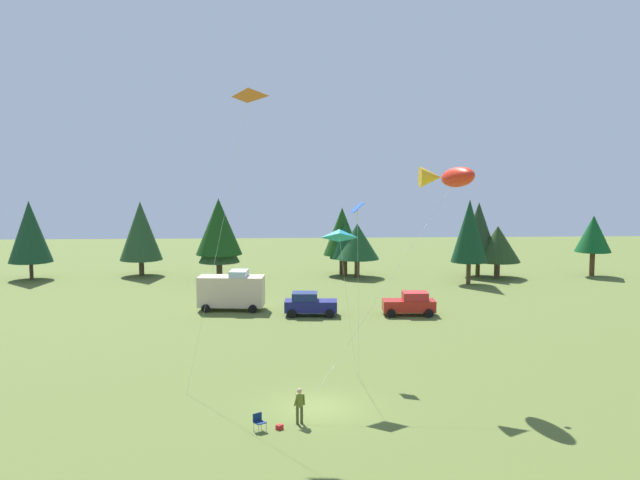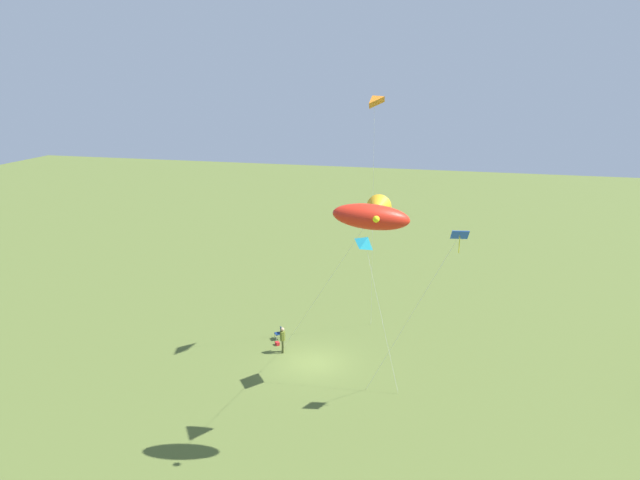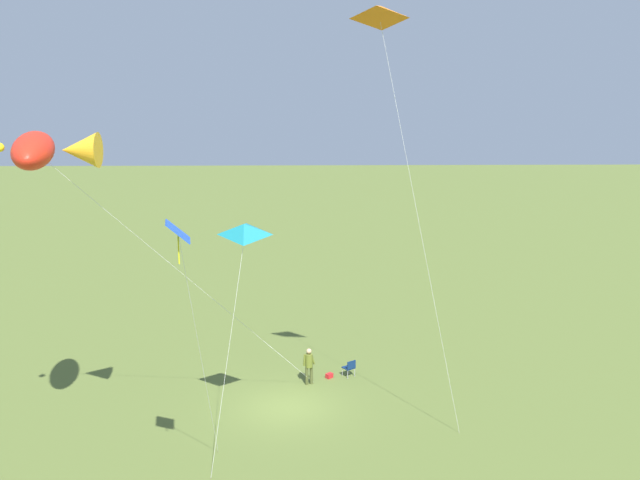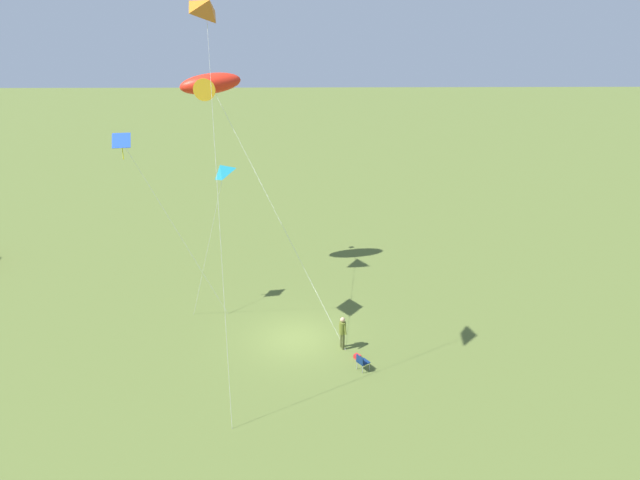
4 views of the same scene
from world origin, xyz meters
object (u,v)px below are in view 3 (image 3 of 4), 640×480
object	(u,v)px
kite_large_fish	(45,150)
kite_delta_teal	(244,231)
backpack_on_grass	(329,376)
kite_diamond_blue	(179,241)
person_kite_flyer	(309,363)
kite_delta_orange	(381,15)
folding_chair	(350,367)

from	to	relation	value
kite_large_fish	kite_delta_teal	bearing A→B (deg)	-168.61
backpack_on_grass	kite_diamond_blue	xyz separation A→B (m)	(4.76, 11.45, 9.23)
person_kite_flyer	kite_diamond_blue	xyz separation A→B (m)	(3.80, 10.76, 8.32)
person_kite_flyer	kite_delta_orange	distance (m)	16.07
kite_diamond_blue	kite_large_fish	bearing A→B (deg)	-36.09
folding_chair	kite_diamond_blue	size ratio (longest dim) A/B	0.08
kite_large_fish	kite_diamond_blue	size ratio (longest dim) A/B	1.24
person_kite_flyer	kite_delta_orange	xyz separation A→B (m)	(-2.53, 5.12, 15.02)
person_kite_flyer	kite_diamond_blue	size ratio (longest dim) A/B	0.17
kite_diamond_blue	folding_chair	bearing A→B (deg)	-116.30
kite_large_fish	kite_diamond_blue	distance (m)	6.50
kite_large_fish	kite_delta_orange	size ratio (longest dim) A/B	0.75
kite_delta_orange	person_kite_flyer	bearing A→B (deg)	-63.71
folding_chair	backpack_on_grass	xyz separation A→B (m)	(0.96, 0.13, -0.38)
kite_delta_orange	backpack_on_grass	bearing A→B (deg)	-74.87
kite_delta_teal	kite_delta_orange	bearing A→B (deg)	-171.14
person_kite_flyer	folding_chair	world-z (taller)	person_kite_flyer
kite_delta_teal	kite_large_fish	bearing A→B (deg)	11.39
person_kite_flyer	backpack_on_grass	distance (m)	1.49
person_kite_flyer	kite_delta_teal	size ratio (longest dim) A/B	0.19
folding_chair	kite_large_fish	xyz separation A→B (m)	(10.66, 7.99, 11.11)
kite_delta_orange	kite_diamond_blue	bearing A→B (deg)	41.68
kite_delta_orange	folding_chair	bearing A→B (deg)	-84.17
kite_delta_orange	kite_delta_teal	distance (m)	8.96
person_kite_flyer	kite_delta_teal	distance (m)	9.83
kite_large_fish	kite_diamond_blue	xyz separation A→B (m)	(-4.93, 3.59, -2.26)
backpack_on_grass	kite_delta_teal	bearing A→B (deg)	63.42
folding_chair	kite_large_fish	distance (m)	17.35
person_kite_flyer	kite_large_fish	bearing A→B (deg)	109.37
person_kite_flyer	backpack_on_grass	bearing A→B (deg)	-74.29
backpack_on_grass	kite_large_fish	size ratio (longest dim) A/B	0.03
person_kite_flyer	kite_delta_teal	world-z (taller)	kite_delta_teal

